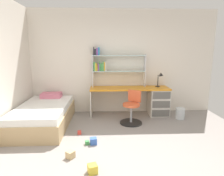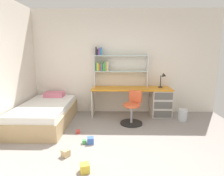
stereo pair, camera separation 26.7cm
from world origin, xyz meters
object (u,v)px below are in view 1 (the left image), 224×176
at_px(toy_block_red_4, 79,133).
at_px(swivel_chair, 132,111).
at_px(toy_block_natural_1, 70,154).
at_px(toy_block_blue_3, 93,141).
at_px(toy_block_green_0, 87,143).
at_px(desk, 150,99).
at_px(toy_block_yellow_2, 93,169).
at_px(bookshelf_hutch, 111,64).
at_px(desk_lamp, 161,77).
at_px(waste_bin, 180,113).
at_px(bed_platform, 44,115).

bearing_deg(toy_block_red_4, swivel_chair, 26.28).
height_order(toy_block_natural_1, toy_block_blue_3, toy_block_blue_3).
relative_size(toy_block_green_0, toy_block_red_4, 0.99).
xyz_separation_m(desk, toy_block_blue_3, (-1.43, -1.60, -0.36)).
bearing_deg(toy_block_yellow_2, bookshelf_hutch, 82.08).
bearing_deg(swivel_chair, desk_lamp, 37.07).
bearing_deg(toy_block_green_0, toy_block_red_4, 114.10).
xyz_separation_m(bookshelf_hutch, toy_block_red_4, (-0.70, -1.32, -1.29)).
xyz_separation_m(desk_lamp, toy_block_blue_3, (-1.70, -1.65, -0.93)).
bearing_deg(waste_bin, toy_block_red_4, -161.99).
distance_m(desk_lamp, bed_platform, 3.05).
height_order(waste_bin, toy_block_blue_3, waste_bin).
xyz_separation_m(toy_block_natural_1, toy_block_blue_3, (0.35, 0.44, 0.00)).
bearing_deg(desk, desk_lamp, 11.35).
distance_m(bed_platform, toy_block_green_0, 1.43).
distance_m(desk, toy_block_green_0, 2.26).
distance_m(desk, bookshelf_hutch, 1.39).
bearing_deg(desk, waste_bin, -28.74).
xyz_separation_m(desk_lamp, toy_block_green_0, (-1.82, -1.66, -0.96)).
relative_size(desk_lamp, toy_block_natural_1, 3.34).
height_order(bookshelf_hutch, toy_block_red_4, bookshelf_hutch).
height_order(waste_bin, toy_block_yellow_2, waste_bin).
bearing_deg(toy_block_yellow_2, desk_lamp, 56.14).
height_order(desk, toy_block_red_4, desk).
xyz_separation_m(desk, bed_platform, (-2.59, -0.66, -0.17)).
relative_size(swivel_chair, waste_bin, 2.75).
relative_size(bookshelf_hutch, bed_platform, 0.74).
relative_size(bed_platform, toy_block_yellow_2, 14.99).
xyz_separation_m(swivel_chair, toy_block_green_0, (-0.97, -1.02, -0.26)).
bearing_deg(toy_block_green_0, toy_block_natural_1, -118.37).
bearing_deg(toy_block_blue_3, desk, 48.16).
xyz_separation_m(swivel_chair, toy_block_yellow_2, (-0.82, -1.85, -0.24)).
bearing_deg(toy_block_natural_1, desk_lamp, 45.57).
relative_size(toy_block_green_0, toy_block_natural_1, 0.63).
bearing_deg(bookshelf_hutch, toy_block_green_0, -105.99).
relative_size(swivel_chair, toy_block_blue_3, 6.47).
bearing_deg(waste_bin, toy_block_yellow_2, -135.27).
height_order(toy_block_green_0, toy_block_blue_3, toy_block_blue_3).
bearing_deg(toy_block_blue_3, bookshelf_hutch, 77.43).
relative_size(toy_block_yellow_2, toy_block_red_4, 1.76).
bearing_deg(toy_block_green_0, toy_block_blue_3, 4.33).
bearing_deg(swivel_chair, bed_platform, -177.99).
distance_m(desk_lamp, toy_block_red_4, 2.54).
xyz_separation_m(bed_platform, toy_block_yellow_2, (1.20, -1.78, -0.18)).
xyz_separation_m(swivel_chair, waste_bin, (1.26, 0.21, -0.16)).
distance_m(bed_platform, toy_block_blue_3, 1.51).
relative_size(swivel_chair, toy_block_natural_1, 6.69).
bearing_deg(swivel_chair, bookshelf_hutch, 121.60).
height_order(desk_lamp, bed_platform, desk_lamp).
distance_m(waste_bin, toy_block_red_4, 2.55).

